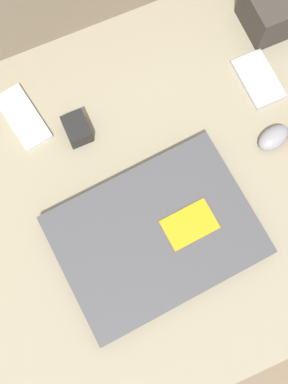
# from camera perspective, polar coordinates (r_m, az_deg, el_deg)

# --- Properties ---
(ground_plane) EXTENTS (8.00, 8.00, 0.00)m
(ground_plane) POSITION_cam_1_polar(r_m,az_deg,el_deg) (1.11, 0.00, -2.03)
(ground_plane) COLOR #7A6651
(couch_seat) EXTENTS (1.08, 0.72, 0.13)m
(couch_seat) POSITION_cam_1_polar(r_m,az_deg,el_deg) (1.04, 0.00, -1.22)
(couch_seat) COLOR gray
(couch_seat) RESTS_ON ground_plane
(laptop) EXTENTS (0.36, 0.27, 0.03)m
(laptop) POSITION_cam_1_polar(r_m,az_deg,el_deg) (0.94, 1.28, -4.69)
(laptop) COLOR #47474C
(laptop) RESTS_ON couch_seat
(computer_mouse) EXTENTS (0.07, 0.05, 0.03)m
(computer_mouse) POSITION_cam_1_polar(r_m,az_deg,el_deg) (1.02, 13.62, 5.74)
(computer_mouse) COLOR gray
(computer_mouse) RESTS_ON couch_seat
(phone_silver) EXTENTS (0.08, 0.13, 0.01)m
(phone_silver) POSITION_cam_1_polar(r_m,az_deg,el_deg) (1.04, -12.80, 7.77)
(phone_silver) COLOR silver
(phone_silver) RESTS_ON couch_seat
(phone_small) EXTENTS (0.07, 0.11, 0.01)m
(phone_small) POSITION_cam_1_polar(r_m,az_deg,el_deg) (1.08, 12.11, 11.71)
(phone_small) COLOR #B7B7BC
(phone_small) RESTS_ON couch_seat
(camera_pouch) EXTENTS (0.12, 0.10, 0.09)m
(camera_pouch) POSITION_cam_1_polar(r_m,az_deg,el_deg) (1.11, 14.08, 18.51)
(camera_pouch) COLOR #38332D
(camera_pouch) RESTS_ON couch_seat
(charger_brick) EXTENTS (0.04, 0.06, 0.04)m
(charger_brick) POSITION_cam_1_polar(r_m,az_deg,el_deg) (1.00, -7.16, 6.68)
(charger_brick) COLOR black
(charger_brick) RESTS_ON couch_seat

